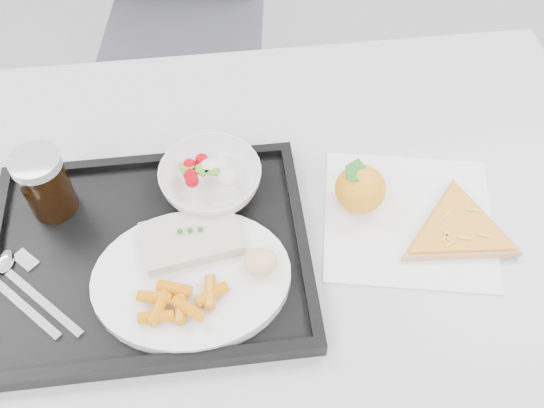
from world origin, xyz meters
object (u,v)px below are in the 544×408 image
at_px(tray, 150,255).
at_px(tangerine, 360,189).
at_px(table, 245,251).
at_px(dinner_plate, 192,278).
at_px(cola_glass, 45,183).
at_px(salad_bowl, 211,180).
at_px(pizza_slice, 458,230).

distance_m(tray, tangerine, 0.32).
height_order(table, tangerine, tangerine).
bearing_deg(tray, tangerine, 11.08).
height_order(dinner_plate, cola_glass, cola_glass).
height_order(table, dinner_plate, dinner_plate).
distance_m(salad_bowl, cola_glass, 0.24).
height_order(salad_bowl, cola_glass, cola_glass).
relative_size(cola_glass, pizza_slice, 0.40).
xyz_separation_m(table, tangerine, (0.18, 0.02, 0.10)).
bearing_deg(cola_glass, table, -12.15).
relative_size(dinner_plate, tangerine, 3.30).
relative_size(salad_bowl, pizza_slice, 0.57).
height_order(tray, cola_glass, cola_glass).
distance_m(salad_bowl, pizza_slice, 0.37).
distance_m(dinner_plate, salad_bowl, 0.16).
distance_m(dinner_plate, tangerine, 0.28).
bearing_deg(cola_glass, tray, -35.33).
height_order(tray, tangerine, tangerine).
relative_size(salad_bowl, tangerine, 1.86).
xyz_separation_m(tray, dinner_plate, (0.06, -0.05, 0.02)).
distance_m(dinner_plate, pizza_slice, 0.39).
distance_m(salad_bowl, tangerine, 0.22).
height_order(cola_glass, tangerine, cola_glass).
bearing_deg(table, tangerine, 7.29).
height_order(dinner_plate, pizza_slice, dinner_plate).
bearing_deg(tangerine, table, -172.71).
relative_size(table, pizza_slice, 4.47).
bearing_deg(dinner_plate, table, 50.18).
bearing_deg(salad_bowl, pizza_slice, -17.79).
bearing_deg(dinner_plate, cola_glass, 142.34).
xyz_separation_m(dinner_plate, cola_glass, (-0.20, 0.15, 0.05)).
height_order(salad_bowl, pizza_slice, salad_bowl).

